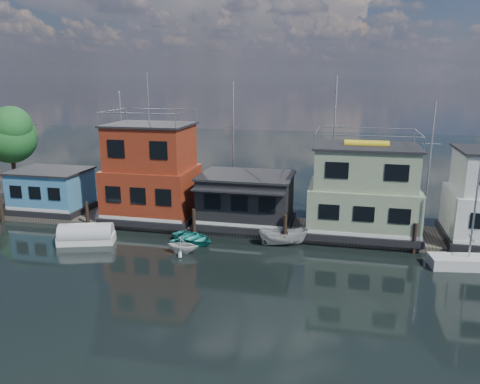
% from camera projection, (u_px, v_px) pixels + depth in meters
% --- Properties ---
extents(ground, '(160.00, 160.00, 0.00)m').
position_uv_depth(ground, '(211.00, 295.00, 26.42)').
color(ground, black).
rests_on(ground, ground).
extents(dock, '(48.00, 5.00, 0.40)m').
position_uv_depth(dock, '(252.00, 226.00, 37.72)').
color(dock, '#595147').
rests_on(dock, ground).
extents(houseboat_blue, '(6.40, 4.90, 3.66)m').
position_uv_depth(houseboat_blue, '(52.00, 190.00, 41.05)').
color(houseboat_blue, black).
rests_on(houseboat_blue, dock).
extents(houseboat_red, '(7.40, 5.90, 11.86)m').
position_uv_depth(houseboat_red, '(152.00, 174.00, 38.57)').
color(houseboat_red, black).
rests_on(houseboat_red, dock).
extents(houseboat_dark, '(7.40, 6.10, 4.06)m').
position_uv_depth(houseboat_dark, '(246.00, 199.00, 37.27)').
color(houseboat_dark, black).
rests_on(houseboat_dark, dock).
extents(houseboat_green, '(8.40, 5.90, 7.03)m').
position_uv_depth(houseboat_green, '(363.00, 192.00, 35.10)').
color(houseboat_green, black).
rests_on(houseboat_green, dock).
extents(pilings, '(42.28, 0.28, 2.20)m').
position_uv_depth(pilings, '(241.00, 226.00, 34.92)').
color(pilings, '#2D2116').
rests_on(pilings, ground).
extents(background_masts, '(36.40, 0.16, 12.00)m').
position_uv_depth(background_masts, '(319.00, 151.00, 41.08)').
color(background_masts, silver).
rests_on(background_masts, ground).
extents(dinghy_white, '(2.35, 2.04, 1.22)m').
position_uv_depth(dinghy_white, '(182.00, 245.00, 32.46)').
color(dinghy_white, silver).
rests_on(dinghy_white, ground).
extents(motorboat, '(3.75, 1.87, 1.38)m').
position_uv_depth(motorboat, '(283.00, 237.00, 33.87)').
color(motorboat, beige).
rests_on(motorboat, ground).
extents(tarp_runabout, '(4.29, 2.68, 1.62)m').
position_uv_depth(tarp_runabout, '(86.00, 235.00, 34.39)').
color(tarp_runabout, silver).
rests_on(tarp_runabout, ground).
extents(dinghy_teal, '(4.38, 3.91, 0.75)m').
position_uv_depth(dinghy_teal, '(193.00, 238.00, 34.51)').
color(dinghy_teal, teal).
rests_on(dinghy_teal, ground).
extents(day_sailer, '(4.96, 2.28, 7.53)m').
position_uv_depth(day_sailer, '(468.00, 261.00, 30.03)').
color(day_sailer, silver).
rests_on(day_sailer, ground).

